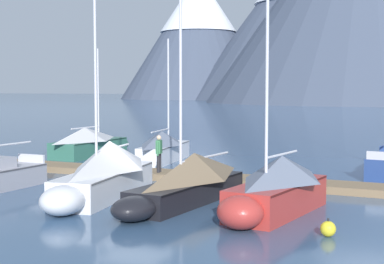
# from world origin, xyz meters

# --- Properties ---
(ground_plane) EXTENTS (700.00, 700.00, 0.00)m
(ground_plane) POSITION_xyz_m (0.00, 0.00, 0.00)
(ground_plane) COLOR #38567A
(mountain_west_summit) EXTENTS (60.11, 60.11, 47.79)m
(mountain_west_summit) POSITION_xyz_m (-72.05, 191.73, 25.16)
(mountain_west_summit) COLOR #424C60
(mountain_west_summit) RESTS_ON ground
(mountain_central_massif) EXTENTS (84.25, 84.25, 57.34)m
(mountain_central_massif) POSITION_xyz_m (-31.53, 192.24, 29.80)
(mountain_central_massif) COLOR #424C60
(mountain_central_massif) RESTS_ON ground
(dock) EXTENTS (20.54, 3.16, 0.30)m
(dock) POSITION_xyz_m (0.00, 4.00, 0.15)
(dock) COLOR #846B4C
(dock) RESTS_ON ground
(sailboat_nearest_berth) EXTENTS (2.44, 6.62, 6.54)m
(sailboat_nearest_berth) POSITION_xyz_m (-8.42, 10.44, 0.83)
(sailboat_nearest_berth) COLOR #336B56
(sailboat_nearest_berth) RESTS_ON ground
(sailboat_mid_dock_port) EXTENTS (2.14, 6.59, 6.91)m
(sailboat_mid_dock_port) POSITION_xyz_m (-3.19, 9.85, 0.83)
(sailboat_mid_dock_port) COLOR white
(sailboat_mid_dock_port) RESTS_ON ground
(sailboat_mid_dock_starboard) EXTENTS (2.49, 7.43, 8.55)m
(sailboat_mid_dock_starboard) POSITION_xyz_m (-0.68, -1.22, 0.99)
(sailboat_mid_dock_starboard) COLOR silver
(sailboat_mid_dock_starboard) RESTS_ON ground
(sailboat_far_berth) EXTENTS (2.44, 7.46, 7.32)m
(sailboat_far_berth) POSITION_xyz_m (2.61, -1.03, 0.83)
(sailboat_far_berth) COLOR black
(sailboat_far_berth) RESTS_ON ground
(sailboat_outer_slip) EXTENTS (2.61, 5.85, 8.95)m
(sailboat_outer_slip) POSITION_xyz_m (6.01, -1.66, 0.90)
(sailboat_outer_slip) COLOR #B2332D
(sailboat_outer_slip) RESTS_ON ground
(person_on_dock) EXTENTS (0.29, 0.58, 1.69)m
(person_on_dock) POSITION_xyz_m (-0.72, 3.78, 1.26)
(person_on_dock) COLOR #232328
(person_on_dock) RESTS_ON dock
(mooring_buoy_inner_mooring) EXTENTS (0.44, 0.44, 0.52)m
(mooring_buoy_inner_mooring) POSITION_xyz_m (8.06, -3.90, 0.22)
(mooring_buoy_inner_mooring) COLOR yellow
(mooring_buoy_inner_mooring) RESTS_ON ground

